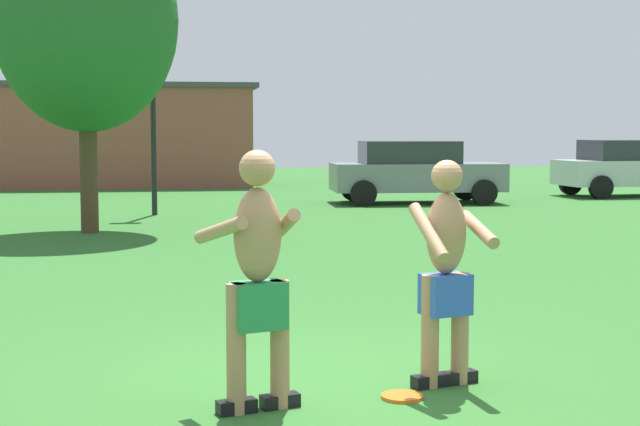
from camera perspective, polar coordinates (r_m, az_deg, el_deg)
ground_plane at (r=7.13m, az=-0.33°, el=-10.01°), size 80.00×80.00×0.00m
player_near at (r=6.86m, az=7.64°, el=-3.37°), size 0.56×0.67×1.64m
player_in_green at (r=6.20m, az=-3.80°, el=-3.70°), size 0.70×0.71×1.72m
frisbee at (r=6.67m, az=4.97°, el=-10.98°), size 0.29×0.29×0.03m
car_gray_near_post at (r=24.12m, az=5.73°, el=2.55°), size 4.38×2.18×1.58m
car_silver_far_end at (r=27.99m, az=18.39°, el=2.66°), size 4.38×2.19×1.58m
lamp_post at (r=20.97m, az=-10.08°, el=8.41°), size 0.60×0.24×5.00m
outbuilding_behind_lot at (r=32.29m, az=-13.22°, el=4.60°), size 10.36×4.26×3.37m
tree_right_field at (r=17.63m, az=-13.97°, el=11.24°), size 3.28×3.28×5.83m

